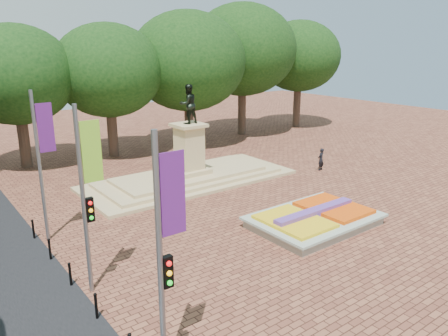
% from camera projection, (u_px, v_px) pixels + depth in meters
% --- Properties ---
extents(ground, '(90.00, 90.00, 0.00)m').
position_uv_depth(ground, '(272.00, 218.00, 23.06)').
color(ground, brown).
rests_on(ground, ground).
extents(flower_bed, '(6.30, 4.30, 0.91)m').
position_uv_depth(flower_bed, '(315.00, 219.00, 22.02)').
color(flower_bed, gray).
rests_on(flower_bed, ground).
extents(monument, '(14.00, 6.00, 6.40)m').
position_uv_depth(monument, '(190.00, 168.00, 28.93)').
color(monument, tan).
rests_on(monument, ground).
extents(tree_row_back, '(44.80, 8.80, 10.43)m').
position_uv_depth(tree_row_back, '(146.00, 70.00, 36.33)').
color(tree_row_back, '#39291F').
rests_on(tree_row_back, ground).
extents(banner_poles, '(0.88, 11.17, 7.00)m').
position_uv_depth(banner_poles, '(89.00, 195.00, 15.13)').
color(banner_poles, slate).
rests_on(banner_poles, ground).
extents(bollard_row, '(0.12, 13.12, 0.98)m').
position_uv_depth(bollard_row, '(82.00, 288.00, 15.55)').
color(bollard_row, black).
rests_on(bollard_row, ground).
extents(pedestrian, '(0.67, 0.53, 1.61)m').
position_uv_depth(pedestrian, '(321.00, 159.00, 31.50)').
color(pedestrian, black).
rests_on(pedestrian, ground).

